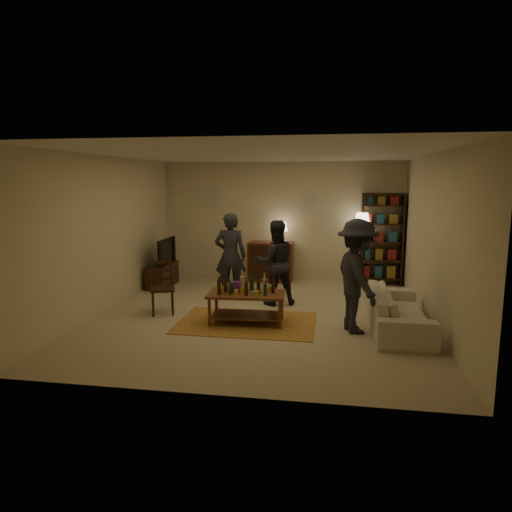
% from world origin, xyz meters
% --- Properties ---
extents(floor, '(6.00, 6.00, 0.00)m').
position_xyz_m(floor, '(0.00, 0.00, 0.00)').
color(floor, '#C6B793').
rests_on(floor, ground).
extents(room_shell, '(6.00, 6.00, 6.00)m').
position_xyz_m(room_shell, '(-0.65, 2.98, 1.81)').
color(room_shell, beige).
rests_on(room_shell, ground).
extents(rug, '(2.20, 1.50, 0.01)m').
position_xyz_m(rug, '(-0.16, -0.46, 0.01)').
color(rug, '#92391F').
rests_on(rug, ground).
extents(coffee_table, '(1.26, 0.73, 0.84)m').
position_xyz_m(coffee_table, '(-0.17, -0.46, 0.43)').
color(coffee_table, brown).
rests_on(coffee_table, ground).
extents(dining_chair, '(0.53, 0.53, 0.94)m').
position_xyz_m(dining_chair, '(-1.72, -0.12, 0.49)').
color(dining_chair, black).
rests_on(dining_chair, ground).
extents(tv_stand, '(0.40, 1.00, 1.06)m').
position_xyz_m(tv_stand, '(-2.44, 1.80, 0.38)').
color(tv_stand, black).
rests_on(tv_stand, ground).
extents(dresser, '(1.00, 0.50, 1.36)m').
position_xyz_m(dresser, '(-0.19, 2.71, 0.48)').
color(dresser, maroon).
rests_on(dresser, ground).
extents(bookshelf, '(0.90, 0.34, 2.02)m').
position_xyz_m(bookshelf, '(2.25, 2.78, 1.03)').
color(bookshelf, black).
rests_on(bookshelf, ground).
extents(floor_lamp, '(0.36, 0.36, 1.59)m').
position_xyz_m(floor_lamp, '(1.80, 2.65, 1.34)').
color(floor_lamp, black).
rests_on(floor_lamp, ground).
extents(sofa, '(0.81, 2.08, 0.61)m').
position_xyz_m(sofa, '(2.20, -0.40, 0.30)').
color(sofa, beige).
rests_on(sofa, ground).
extents(person_left, '(0.65, 0.46, 1.68)m').
position_xyz_m(person_left, '(-0.77, 1.07, 0.84)').
color(person_left, '#26262D').
rests_on(person_left, ground).
extents(person_right, '(0.92, 0.81, 1.57)m').
position_xyz_m(person_right, '(0.15, 0.76, 0.78)').
color(person_right, '#212128').
rests_on(person_right, ground).
extents(person_by_sofa, '(0.95, 1.25, 1.72)m').
position_xyz_m(person_by_sofa, '(1.55, -0.61, 0.86)').
color(person_by_sofa, '#24242B').
rests_on(person_by_sofa, ground).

